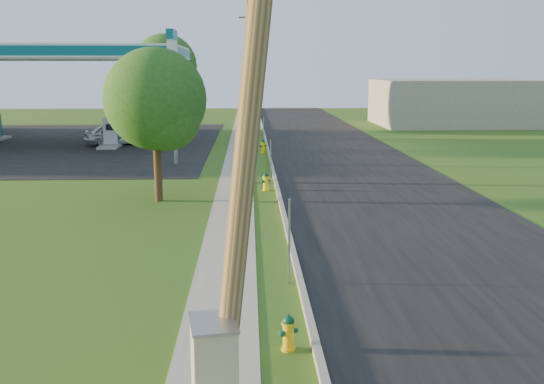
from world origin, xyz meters
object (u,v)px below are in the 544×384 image
(hydrant_near, at_px, (288,333))
(car_silver, at_px, (118,134))
(utility_pole_near, at_px, (253,74))
(fuel_pump_ne, at_px, (111,136))
(utility_pole_far, at_px, (249,71))
(price_pylon, at_px, (173,59))
(tree_lot, at_px, (166,69))
(hydrant_mid, at_px, (266,181))
(hydrant_far, at_px, (263,146))
(utility_pole_mid, at_px, (250,68))
(fuel_pump_se, at_px, (124,130))
(tree_verge, at_px, (158,103))
(utility_cabinet, at_px, (214,369))

(hydrant_near, bearing_deg, car_silver, 107.02)
(utility_pole_near, bearing_deg, fuel_pump_ne, 106.02)
(utility_pole_near, relative_size, utility_pole_far, 1.00)
(utility_pole_far, height_order, price_pylon, utility_pole_far)
(tree_lot, bearing_deg, utility_pole_far, -39.88)
(hydrant_mid, bearing_deg, tree_lot, 106.01)
(hydrant_near, distance_m, hydrant_far, 25.97)
(hydrant_near, xyz_separation_m, hydrant_far, (0.17, 25.97, 0.08))
(fuel_pump_ne, relative_size, hydrant_near, 4.72)
(hydrant_near, relative_size, hydrant_mid, 0.88)
(hydrant_near, bearing_deg, fuel_pump_ne, 108.03)
(utility_pole_mid, distance_m, fuel_pump_se, 19.65)
(utility_pole_far, distance_m, hydrant_mid, 20.25)
(fuel_pump_se, height_order, car_silver, fuel_pump_se)
(hydrant_mid, bearing_deg, fuel_pump_ne, 122.87)
(utility_pole_far, height_order, tree_lot, utility_pole_far)
(fuel_pump_ne, height_order, fuel_pump_se, same)
(utility_pole_mid, relative_size, car_silver, 2.28)
(utility_pole_mid, height_order, car_silver, utility_pole_mid)
(price_pylon, relative_size, tree_verge, 1.20)
(utility_pole_mid, bearing_deg, car_silver, 121.74)
(utility_pole_near, height_order, hydrant_far, utility_pole_near)
(fuel_pump_ne, bearing_deg, utility_cabinet, -75.07)
(utility_pole_near, relative_size, hydrant_mid, 12.27)
(hydrant_mid, bearing_deg, utility_cabinet, -94.18)
(price_pylon, height_order, utility_cabinet, price_pylon)
(tree_verge, bearing_deg, hydrant_mid, 25.47)
(tree_lot, height_order, hydrant_mid, tree_lot)
(fuel_pump_se, bearing_deg, hydrant_near, -74.02)
(fuel_pump_ne, bearing_deg, hydrant_mid, -57.13)
(fuel_pump_se, height_order, utility_cabinet, fuel_pump_se)
(hydrant_mid, bearing_deg, tree_verge, -154.53)
(utility_pole_mid, height_order, tree_lot, utility_pole_mid)
(tree_lot, bearing_deg, fuel_pump_se, -109.21)
(utility_pole_near, bearing_deg, utility_pole_mid, 90.00)
(price_pylon, xyz_separation_m, tree_verge, (0.52, -9.16, -1.77))
(tree_lot, height_order, hydrant_near, tree_lot)
(utility_pole_near, xyz_separation_m, tree_lot, (-6.62, 41.53, 0.18))
(fuel_pump_se, bearing_deg, fuel_pump_ne, -90.00)
(fuel_pump_ne, relative_size, hydrant_mid, 4.14)
(hydrant_near, xyz_separation_m, hydrant_mid, (0.02, 14.47, 0.05))
(fuel_pump_se, distance_m, hydrant_far, 12.10)
(utility_pole_far, distance_m, price_pylon, 13.11)
(hydrant_mid, bearing_deg, car_silver, 120.53)
(fuel_pump_ne, bearing_deg, fuel_pump_se, 90.00)
(hydrant_near, bearing_deg, hydrant_far, 89.63)
(tree_lot, height_order, utility_cabinet, tree_lot)
(hydrant_far, height_order, utility_cabinet, utility_cabinet)
(price_pylon, bearing_deg, tree_verge, -86.74)
(utility_pole_mid, height_order, fuel_pump_ne, utility_pole_mid)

